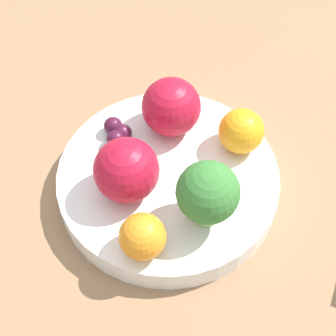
{
  "coord_description": "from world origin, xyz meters",
  "views": [
    {
      "loc": [
        -0.22,
        0.23,
        0.5
      ],
      "look_at": [
        0.0,
        0.0,
        0.06
      ],
      "focal_mm": 60.0,
      "sensor_mm": 36.0,
      "label": 1
    }
  ],
  "objects": [
    {
      "name": "orange_front",
      "position": [
        -0.03,
        -0.08,
        0.07
      ],
      "size": [
        0.05,
        0.05,
        0.05
      ],
      "color": "orange",
      "rests_on": "bowl"
    },
    {
      "name": "grape_cluster",
      "position": [
        0.07,
        0.0,
        0.06
      ],
      "size": [
        0.03,
        0.03,
        0.02
      ],
      "color": "#47142D",
      "rests_on": "bowl"
    },
    {
      "name": "apple_red",
      "position": [
        0.04,
        -0.05,
        0.08
      ],
      "size": [
        0.06,
        0.06,
        0.06
      ],
      "color": "#B7142D",
      "rests_on": "bowl"
    },
    {
      "name": "table_surface",
      "position": [
        0.0,
        0.0,
        0.01
      ],
      "size": [
        1.2,
        1.2,
        0.02
      ],
      "color": "#936D4C",
      "rests_on": "ground_plane"
    },
    {
      "name": "bowl",
      "position": [
        0.0,
        0.0,
        0.03
      ],
      "size": [
        0.22,
        0.22,
        0.03
      ],
      "color": "white",
      "rests_on": "table_surface"
    },
    {
      "name": "broccoli",
      "position": [
        -0.06,
        0.01,
        0.09
      ],
      "size": [
        0.06,
        0.06,
        0.07
      ],
      "color": "#8CB76B",
      "rests_on": "bowl"
    },
    {
      "name": "orange_back",
      "position": [
        -0.04,
        0.07,
        0.07
      ],
      "size": [
        0.04,
        0.04,
        0.04
      ],
      "color": "orange",
      "rests_on": "bowl"
    },
    {
      "name": "ground_plane",
      "position": [
        0.0,
        0.0,
        0.0
      ],
      "size": [
        6.0,
        6.0,
        0.0
      ],
      "primitive_type": "plane",
      "color": "gray"
    },
    {
      "name": "apple_green",
      "position": [
        0.02,
        0.04,
        0.08
      ],
      "size": [
        0.06,
        0.06,
        0.06
      ],
      "color": "#B7142D",
      "rests_on": "bowl"
    }
  ]
}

